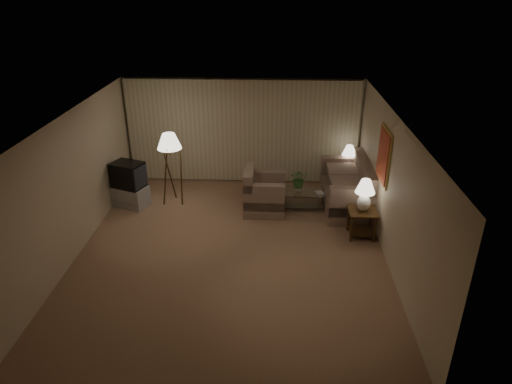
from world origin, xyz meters
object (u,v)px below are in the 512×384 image
table_lamp_far (349,155)px  ottoman (254,186)px  tv_cabinet (131,196)px  vase (299,188)px  side_table_far (347,176)px  sofa (346,189)px  armchair (265,194)px  floor_lamp (171,167)px  side_table_near (362,218)px  crt_tv (128,175)px  table_lamp_near (365,193)px  coffee_table (305,197)px

table_lamp_far → ottoman: bearing=-174.4°
tv_cabinet → vase: (3.95, 0.08, 0.25)m
side_table_far → ottoman: size_ratio=1.04×
sofa → side_table_far: size_ratio=3.37×
armchair → floor_lamp: (-2.20, 0.32, 0.50)m
side_table_near → crt_tv: bearing=167.4°
crt_tv → vase: bearing=22.8°
floor_lamp → table_lamp_near: bearing=-18.2°
armchair → crt_tv: (-3.16, 0.10, 0.39)m
side_table_near → sofa: bearing=96.3°
ottoman → vase: (1.09, -0.76, 0.31)m
tv_cabinet → crt_tv: (0.00, 0.00, 0.55)m
floor_lamp → ottoman: size_ratio=2.99×
tv_cabinet → side_table_far: bearing=33.2°
armchair → crt_tv: 3.19m
side_table_near → table_lamp_near: size_ratio=0.87×
sofa → table_lamp_far: bearing=169.8°
side_table_far → coffee_table: side_table_far is taller
crt_tv → vase: crt_tv is taller
sofa → floor_lamp: floor_lamp is taller
table_lamp_near → sofa: bearing=96.3°
table_lamp_far → ottoman: size_ratio=1.06×
armchair → crt_tv: crt_tv is taller
table_lamp_near → ottoman: size_ratio=1.19×
sofa → side_table_near: (0.15, -1.35, -0.03)m
ottoman → coffee_table: bearing=-31.4°
table_lamp_near → armchair: bearing=152.4°
sofa → table_lamp_far: 1.04m
floor_lamp → ottoman: floor_lamp is taller
table_lamp_far → side_table_far: bearing=45.0°
armchair → side_table_near: 2.30m
armchair → floor_lamp: size_ratio=0.58×
coffee_table → tv_cabinet: tv_cabinet is taller
sofa → vase: sofa is taller
tv_cabinet → ottoman: size_ratio=1.58×
armchair → table_lamp_near: (2.04, -1.07, 0.60)m
coffee_table → side_table_near: bearing=-48.6°
crt_tv → vase: 3.96m
table_lamp_near → tv_cabinet: table_lamp_near is taller
table_lamp_near → side_table_near: bearing=26.6°
floor_lamp → ottoman: (1.89, 0.62, -0.71)m
sofa → side_table_far: (0.15, 0.89, -0.06)m
side_table_far → table_lamp_far: bearing=-135.0°
armchair → crt_tv: bearing=89.2°
sofa → table_lamp_far: size_ratio=3.31×
table_lamp_far → vase: (-1.25, -0.99, -0.46)m
armchair → coffee_table: size_ratio=0.91×
table_lamp_near → tv_cabinet: (-5.20, 1.17, -0.76)m
armchair → tv_cabinet: bearing=89.2°
table_lamp_far → sofa: bearing=-99.6°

